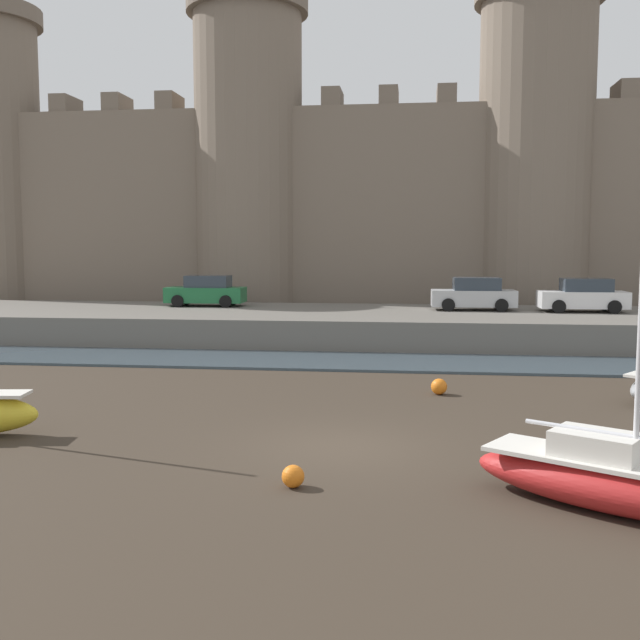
% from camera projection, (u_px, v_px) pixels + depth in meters
% --- Properties ---
extents(ground_plane, '(160.00, 160.00, 0.00)m').
position_uv_depth(ground_plane, '(341.00, 447.00, 17.07)').
color(ground_plane, '#382D23').
extents(water_channel, '(80.00, 4.50, 0.10)m').
position_uv_depth(water_channel, '(372.00, 362.00, 29.24)').
color(water_channel, '#3D4C56').
rests_on(water_channel, ground).
extents(quay_road, '(63.02, 10.00, 1.38)m').
position_uv_depth(quay_road, '(380.00, 326.00, 36.33)').
color(quay_road, '#666059').
rests_on(quay_road, ground).
extents(castle, '(58.32, 7.30, 22.35)m').
position_uv_depth(castle, '(388.00, 178.00, 44.66)').
color(castle, '#7A6B5B').
rests_on(castle, ground).
extents(sailboat_foreground_centre, '(5.19, 3.96, 5.72)m').
position_uv_depth(sailboat_foreground_centre, '(617.00, 481.00, 12.86)').
color(sailboat_foreground_centre, red).
rests_on(sailboat_foreground_centre, ground).
extents(mooring_buoy_mid_mud, '(0.44, 0.44, 0.44)m').
position_uv_depth(mooring_buoy_mid_mud, '(293.00, 476.00, 14.17)').
color(mooring_buoy_mid_mud, orange).
rests_on(mooring_buoy_mid_mud, ground).
extents(mooring_buoy_near_shore, '(0.50, 0.50, 0.50)m').
position_uv_depth(mooring_buoy_near_shore, '(439.00, 387.00, 23.01)').
color(mooring_buoy_near_shore, orange).
rests_on(mooring_buoy_near_shore, ground).
extents(car_quay_west, '(4.13, 1.94, 1.62)m').
position_uv_depth(car_quay_west, '(583.00, 296.00, 35.98)').
color(car_quay_west, silver).
rests_on(car_quay_west, quay_road).
extents(car_quay_centre_west, '(4.13, 1.94, 1.62)m').
position_uv_depth(car_quay_centre_west, '(206.00, 291.00, 39.48)').
color(car_quay_centre_west, '#1E6638').
rests_on(car_quay_centre_west, quay_road).
extents(car_quay_centre_east, '(4.13, 1.94, 1.62)m').
position_uv_depth(car_quay_centre_east, '(474.00, 295.00, 36.97)').
color(car_quay_centre_east, '#B2B5B7').
rests_on(car_quay_centre_east, quay_road).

